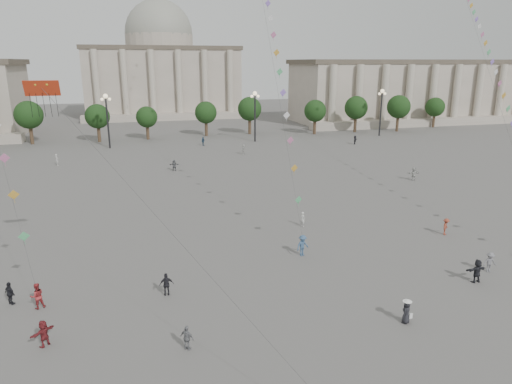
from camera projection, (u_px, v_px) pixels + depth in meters
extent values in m
plane|color=#575452|center=(314.00, 325.00, 29.84)|extent=(360.00, 360.00, 0.00)
cube|color=#9F9585|center=(428.00, 92.00, 134.79)|extent=(80.00, 22.00, 16.00)
cube|color=#4F463A|center=(431.00, 62.00, 132.42)|extent=(81.60, 22.44, 1.20)
cube|color=#9F9585|center=(455.00, 121.00, 124.65)|extent=(84.00, 4.00, 2.00)
cube|color=#9F9585|center=(162.00, 83.00, 147.65)|extent=(46.00, 30.00, 20.00)
cube|color=#4F463A|center=(160.00, 49.00, 144.73)|extent=(46.92, 30.60, 1.20)
cube|color=#9F9585|center=(168.00, 117.00, 134.35)|extent=(48.30, 4.00, 2.00)
cylinder|color=#9F9585|center=(160.00, 42.00, 144.21)|extent=(21.00, 21.00, 5.00)
sphere|color=gray|center=(159.00, 34.00, 143.52)|extent=(21.00, 21.00, 21.00)
cylinder|color=#3D291E|center=(35.00, 136.00, 94.07)|extent=(0.70, 0.70, 3.52)
sphere|color=black|center=(32.00, 119.00, 93.06)|extent=(5.12, 5.12, 5.12)
cylinder|color=#3D291E|center=(96.00, 134.00, 97.12)|extent=(0.70, 0.70, 3.52)
sphere|color=black|center=(94.00, 117.00, 96.11)|extent=(5.12, 5.12, 5.12)
cylinder|color=#3D291E|center=(153.00, 132.00, 100.16)|extent=(0.70, 0.70, 3.52)
sphere|color=black|center=(152.00, 115.00, 99.15)|extent=(5.12, 5.12, 5.12)
cylinder|color=#3D291E|center=(207.00, 130.00, 103.21)|extent=(0.70, 0.70, 3.52)
sphere|color=black|center=(207.00, 113.00, 102.20)|extent=(5.12, 5.12, 5.12)
cylinder|color=#3D291E|center=(258.00, 128.00, 106.26)|extent=(0.70, 0.70, 3.52)
sphere|color=black|center=(258.00, 112.00, 105.25)|extent=(5.12, 5.12, 5.12)
cylinder|color=#3D291E|center=(307.00, 126.00, 109.31)|extent=(0.70, 0.70, 3.52)
sphere|color=black|center=(307.00, 111.00, 108.30)|extent=(5.12, 5.12, 5.12)
cylinder|color=#3D291E|center=(352.00, 124.00, 112.36)|extent=(0.70, 0.70, 3.52)
sphere|color=black|center=(353.00, 109.00, 111.34)|extent=(5.12, 5.12, 5.12)
cylinder|color=#3D291E|center=(395.00, 123.00, 115.40)|extent=(0.70, 0.70, 3.52)
sphere|color=black|center=(396.00, 108.00, 114.39)|extent=(5.12, 5.12, 5.12)
cylinder|color=#3D291E|center=(436.00, 121.00, 118.45)|extent=(0.70, 0.70, 3.52)
sphere|color=black|center=(438.00, 107.00, 117.44)|extent=(5.12, 5.12, 5.12)
cylinder|color=#262628|center=(108.00, 123.00, 89.57)|extent=(0.36, 0.36, 10.00)
sphere|color=#FFE5B2|center=(105.00, 96.00, 88.14)|extent=(0.90, 0.90, 0.90)
sphere|color=#FFE5B2|center=(102.00, 99.00, 88.13)|extent=(0.60, 0.60, 0.60)
sphere|color=#FFE5B2|center=(109.00, 99.00, 88.48)|extent=(0.60, 0.60, 0.60)
cylinder|color=#262628|center=(255.00, 118.00, 97.19)|extent=(0.36, 0.36, 10.00)
sphere|color=#FFE5B2|center=(255.00, 93.00, 95.76)|extent=(0.90, 0.90, 0.90)
sphere|color=#FFE5B2|center=(252.00, 96.00, 95.75)|extent=(0.60, 0.60, 0.60)
sphere|color=#FFE5B2|center=(258.00, 96.00, 96.10)|extent=(0.60, 0.60, 0.60)
cylinder|color=#262628|center=(381.00, 114.00, 104.81)|extent=(0.36, 0.36, 10.00)
sphere|color=#FFE5B2|center=(382.00, 91.00, 103.38)|extent=(0.90, 0.90, 0.90)
sphere|color=#FFE5B2|center=(379.00, 94.00, 103.37)|extent=(0.60, 0.60, 0.60)
sphere|color=#FFE5B2|center=(385.00, 94.00, 103.72)|extent=(0.60, 0.60, 0.60)
imported|color=#2E4B69|center=(203.00, 141.00, 93.51)|extent=(1.07, 1.10, 1.85)
imported|color=#222228|center=(477.00, 271.00, 35.36)|extent=(1.77, 0.61, 1.89)
imported|color=beige|center=(243.00, 149.00, 84.63)|extent=(1.23, 1.83, 1.89)
imported|color=slate|center=(490.00, 262.00, 37.13)|extent=(1.17, 0.78, 1.70)
imported|color=#B7B7B3|center=(414.00, 174.00, 66.04)|extent=(1.85, 0.92, 1.91)
imported|color=brown|center=(446.00, 227.00, 45.14)|extent=(1.23, 1.20, 1.70)
imported|color=black|center=(355.00, 140.00, 95.06)|extent=(1.54, 1.59, 1.81)
imported|color=beige|center=(57.00, 160.00, 75.53)|extent=(0.71, 0.83, 1.92)
imported|color=#5E5F62|center=(174.00, 165.00, 71.84)|extent=(1.71, 0.79, 1.77)
imported|color=silver|center=(303.00, 219.00, 47.50)|extent=(0.58, 0.68, 1.58)
imported|color=black|center=(10.00, 293.00, 32.11)|extent=(1.01, 1.01, 1.72)
imported|color=maroon|center=(44.00, 333.00, 27.40)|extent=(1.50, 1.43, 1.70)
imported|color=slate|center=(187.00, 338.00, 27.06)|extent=(0.94, 0.90, 1.57)
imported|color=black|center=(167.00, 284.00, 33.37)|extent=(1.03, 0.44, 1.75)
imported|color=#9E2B2E|center=(37.00, 296.00, 31.60)|extent=(1.11, 0.99, 1.88)
imported|color=#365479|center=(303.00, 245.00, 40.24)|extent=(1.41, 1.10, 1.92)
imported|color=black|center=(406.00, 312.00, 29.85)|extent=(0.93, 0.90, 1.61)
cone|color=white|center=(408.00, 301.00, 29.63)|extent=(0.52, 0.52, 0.14)
cylinder|color=white|center=(407.00, 301.00, 29.65)|extent=(0.60, 0.60, 0.02)
cube|color=white|center=(411.00, 316.00, 29.85)|extent=(0.22, 0.10, 0.35)
cube|color=#AE2B12|center=(42.00, 88.00, 29.92)|extent=(2.21, 0.55, 1.02)
cube|color=#1C9A23|center=(35.00, 84.00, 29.73)|extent=(0.35, 0.20, 0.34)
cube|color=#2040AD|center=(47.00, 84.00, 29.91)|extent=(0.35, 0.20, 0.34)
sphere|color=gold|center=(35.00, 84.00, 29.69)|extent=(0.20, 0.20, 0.20)
sphere|color=gold|center=(47.00, 84.00, 29.87)|extent=(0.20, 0.20, 0.20)
cylinder|color=#3F3F3F|center=(158.00, 218.00, 25.21)|extent=(0.02, 0.02, 25.72)
cube|color=#50AE70|center=(24.00, 236.00, 32.24)|extent=(0.76, 0.25, 0.76)
cube|color=gold|center=(14.00, 195.00, 33.21)|extent=(0.76, 0.25, 0.76)
cube|color=#B9628F|center=(4.00, 158.00, 34.23)|extent=(0.76, 0.25, 0.76)
cube|color=#50AE70|center=(299.00, 200.00, 41.21)|extent=(0.76, 0.25, 0.76)
cube|color=gold|center=(294.00, 168.00, 42.49)|extent=(0.76, 0.25, 0.76)
cube|color=#B9628F|center=(290.00, 140.00, 43.83)|extent=(0.76, 0.25, 0.76)
cube|color=silver|center=(287.00, 115.00, 45.19)|extent=(0.76, 0.25, 0.76)
cube|color=#8A64C8|center=(283.00, 93.00, 46.58)|extent=(0.76, 0.25, 0.76)
cube|color=#50AE70|center=(280.00, 72.00, 47.98)|extent=(0.76, 0.25, 0.76)
cube|color=gold|center=(277.00, 53.00, 49.40)|extent=(0.76, 0.25, 0.76)
cube|color=#B9628F|center=(274.00, 35.00, 50.83)|extent=(0.76, 0.25, 0.76)
cube|color=silver|center=(271.00, 18.00, 52.27)|extent=(0.76, 0.25, 0.76)
cube|color=#8A64C8|center=(268.00, 3.00, 53.72)|extent=(0.76, 0.25, 0.76)
cylinder|color=#3F3F3F|center=(487.00, 65.00, 56.91)|extent=(0.02, 0.02, 56.09)
cube|color=#50AE70|center=(508.00, 108.00, 48.71)|extent=(0.76, 0.25, 0.76)
cube|color=gold|center=(504.00, 95.00, 50.25)|extent=(0.76, 0.25, 0.76)
cube|color=#B9628F|center=(500.00, 83.00, 51.80)|extent=(0.76, 0.25, 0.76)
cube|color=silver|center=(496.00, 72.00, 53.35)|extent=(0.76, 0.25, 0.76)
cube|color=#8A64C8|center=(492.00, 62.00, 54.91)|extent=(0.76, 0.25, 0.76)
cube|color=#50AE70|center=(489.00, 52.00, 56.47)|extent=(0.76, 0.25, 0.76)
cube|color=gold|center=(486.00, 43.00, 58.04)|extent=(0.76, 0.25, 0.76)
cube|color=#B9628F|center=(482.00, 34.00, 59.61)|extent=(0.76, 0.25, 0.76)
cube|color=silver|center=(479.00, 27.00, 61.18)|extent=(0.76, 0.25, 0.76)
cube|color=#8A64C8|center=(477.00, 19.00, 62.76)|extent=(0.76, 0.25, 0.76)
cube|color=#50AE70|center=(474.00, 12.00, 64.34)|extent=(0.76, 0.25, 0.76)
cube|color=gold|center=(471.00, 5.00, 65.92)|extent=(0.76, 0.25, 0.76)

